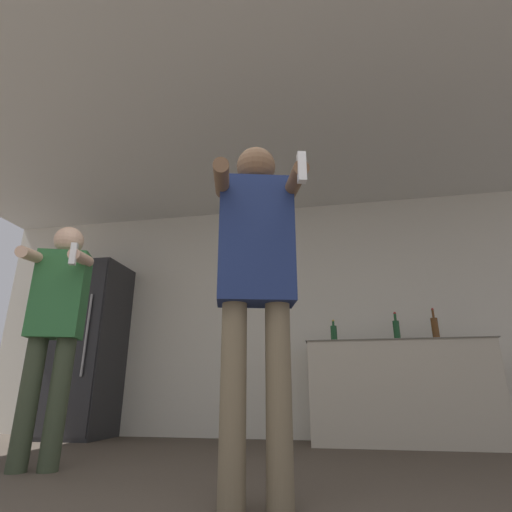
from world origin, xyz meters
The scene contains 9 objects.
wall_back centered at (0.00, 3.30, 1.27)m, with size 7.00×0.06×2.55m.
ceiling_slab centered at (0.00, 1.64, 2.57)m, with size 7.00×3.79×0.05m.
refrigerator centered at (-2.17, 2.96, 0.92)m, with size 0.76×0.65×1.85m.
counter centered at (1.12, 2.99, 0.46)m, with size 1.67×0.60×0.91m.
bottle_amber_bourbon centered at (1.50, 2.96, 1.03)m, with size 0.06×0.06×0.31m.
bottle_tall_gin centered at (1.15, 2.96, 1.02)m, with size 0.06×0.06×0.29m.
bottle_green_wine centered at (0.55, 2.96, 1.00)m, with size 0.06×0.06×0.23m.
person_woman_foreground centered at (0.18, 0.73, 1.02)m, with size 0.50×0.55×1.70m.
person_man_side centered at (-1.29, 1.29, 0.92)m, with size 0.48×0.54×1.59m.
Camera 1 is at (0.52, -1.09, 0.46)m, focal length 28.00 mm.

